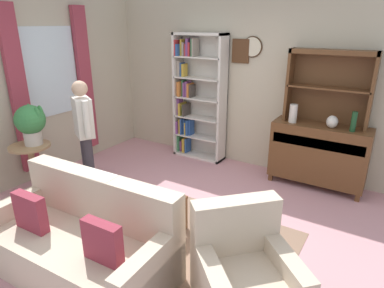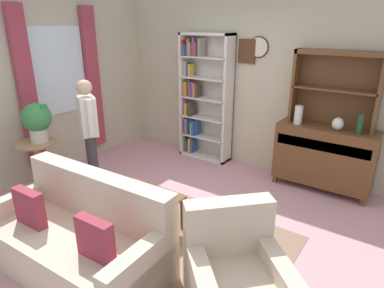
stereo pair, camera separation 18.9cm
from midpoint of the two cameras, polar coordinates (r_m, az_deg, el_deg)
The scene contains 18 objects.
ground_plane at distance 4.12m, azimuth -4.07°, elevation -13.22°, with size 5.40×4.60×0.02m, color #C68C93.
wall_back at distance 5.38m, azimuth 9.14°, elevation 10.81°, with size 5.00×0.09×2.80m.
wall_left at distance 5.44m, azimuth -26.53°, elevation 9.02°, with size 0.16×4.20×2.80m.
area_rug at distance 3.82m, azimuth -4.27°, elevation -16.02°, with size 2.44×1.77×0.01m, color #846651.
bookshelf at distance 5.69m, azimuth -0.31°, elevation 7.86°, with size 0.90×0.30×2.10m.
sideboard at distance 5.02m, azimuth 19.81°, elevation -1.44°, with size 1.30×0.45×0.92m.
sideboard_hutch at distance 4.86m, azimuth 21.58°, elevation 10.57°, with size 1.10×0.26×1.00m.
vase_tall at distance 4.87m, azimuth 15.88°, elevation 5.05°, with size 0.11×0.11×0.26m, color beige.
vase_round at distance 4.78m, azimuth 21.83°, elevation 3.55°, with size 0.15×0.15×0.17m, color beige.
bottle_wine at distance 4.72m, azimuth 24.93°, elevation 3.47°, with size 0.07×0.07×0.26m, color #194223.
couch_floral at distance 3.43m, azimuth -19.75°, elevation -15.68°, with size 1.83×0.92×0.90m.
armchair_floral at distance 2.94m, azimuth 7.04°, elevation -21.98°, with size 1.08×1.08×0.88m.
plant_stand at distance 4.98m, azimuth -26.56°, elevation -3.28°, with size 0.52×0.52×0.74m.
potted_plant_large at distance 4.81m, azimuth -26.85°, elevation 3.45°, with size 0.38×0.38×0.53m.
potted_plant_small at distance 4.72m, azimuth -26.78°, elevation -8.32°, with size 0.22×0.22×0.30m.
person_reading at distance 4.68m, azimuth -19.05°, elevation 2.29°, with size 0.49×0.34×1.56m.
coffee_table at distance 3.85m, azimuth -9.24°, elevation -9.68°, with size 0.80×0.50×0.42m.
book_stack at distance 3.77m, azimuth -9.83°, elevation -8.75°, with size 0.22×0.13×0.07m.
Camera 1 is at (1.98, -2.82, 2.25)m, focal length 31.15 mm.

